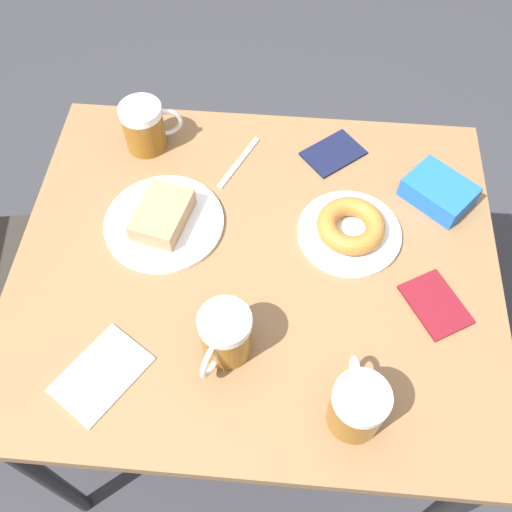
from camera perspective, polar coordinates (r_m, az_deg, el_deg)
name	(u,v)px	position (r m, az deg, el deg)	size (l,w,h in m)	color
ground_plane	(256,388)	(1.77, 0.00, -13.06)	(8.00, 8.00, 0.00)	#333338
table	(256,278)	(1.17, 0.00, -2.21)	(0.81, 0.95, 0.72)	olive
plate_with_cake	(163,219)	(1.17, -9.26, 3.67)	(0.24, 0.24, 0.05)	white
plate_with_donut	(350,228)	(1.15, 9.40, 2.74)	(0.21, 0.21, 0.05)	white
beer_mug_left	(225,335)	(0.98, -3.11, -7.91)	(0.13, 0.09, 0.11)	#8C5619
beer_mug_center	(145,126)	(1.29, -11.05, 12.60)	(0.09, 0.13, 0.11)	#8C5619
beer_mug_right	(357,406)	(0.95, 10.11, -14.51)	(0.13, 0.09, 0.11)	#8C5619
napkin_folded	(101,374)	(1.05, -15.21, -11.34)	(0.19, 0.18, 0.00)	white
fork	(239,162)	(1.27, -1.74, 9.34)	(0.15, 0.08, 0.00)	silver
passport_near_edge	(333,153)	(1.30, 7.73, 10.13)	(0.15, 0.15, 0.01)	#141938
passport_far_edge	(435,304)	(1.12, 17.50, -4.63)	(0.15, 0.14, 0.01)	maroon
blue_pouch	(439,191)	(1.25, 17.82, 6.16)	(0.16, 0.17, 0.05)	blue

